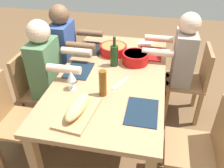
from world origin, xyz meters
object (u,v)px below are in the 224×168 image
Objects in this scene: chair_near_right at (193,79)px; cutting_board at (78,113)px; chair_near_left at (203,146)px; dining_table at (112,82)px; napkin_stack at (146,43)px; diner_near_right at (179,60)px; serving_bowl_fruit at (113,49)px; beer_bottle at (103,83)px; wine_bottle at (114,55)px; wine_glass at (71,77)px; chair_far_center at (36,87)px; chair_far_left at (11,118)px; chair_far_right at (54,65)px; serving_bowl_pasta at (135,57)px; diner_far_right at (67,50)px; bread_loaf at (77,107)px; diner_far_center at (49,71)px.

cutting_board is at bearing 138.77° from chair_near_right.
dining_table is at bearing 59.17° from chair_near_left.
dining_table is 0.76m from napkin_stack.
serving_bowl_fruit is (-0.07, 0.68, 0.10)m from diner_near_right.
beer_bottle reaches higher than serving_bowl_fruit.
wine_glass is (-0.46, 0.26, 0.01)m from wine_bottle.
chair_far_center is 6.07× the size of napkin_stack.
diner_near_right reaches higher than napkin_stack.
chair_far_left is 1.19m from serving_bowl_fruit.
serving_bowl_pasta is (-0.23, -0.98, 0.32)m from chair_far_right.
serving_bowl_pasta reaches higher than serving_bowl_fruit.
diner_near_right is at bearing -37.83° from beer_bottle.
wine_glass is (-0.77, -0.52, 0.37)m from chair_far_right.
chair_near_left is 1.00× the size of chair_far_right.
diner_far_right reaches higher than bread_loaf.
diner_far_center is 0.71m from beer_bottle.
wine_bottle reaches higher than serving_bowl_fruit.
wine_glass is (-0.77, -0.34, 0.16)m from diner_far_right.
bread_loaf is 1.93× the size of wine_glass.
chair_near_right is at bearing -59.17° from dining_table.
chair_far_right is at bearing 102.53° from napkin_stack.
bread_loaf reaches higher than serving_bowl_pasta.
chair_near_right is 0.92m from serving_bowl_fruit.
bread_loaf is (0.00, 0.00, 0.06)m from cutting_board.
diner_far_right is 0.56m from serving_bowl_fruit.
diner_far_center is 0.48m from wine_glass.
dining_table is 0.95m from chair_near_left.
bread_loaf is at bearing -140.42° from diner_far_center.
cutting_board is at bearing -140.42° from diner_far_center.
wine_bottle is at bearing -30.10° from wine_glass.
serving_bowl_fruit is (0.88, 0.86, 0.31)m from chair_near_left.
diner_near_right is at bearing -35.12° from cutting_board.
cutting_board is (-1.06, -0.48, 0.05)m from diner_far_right.
wine_bottle reaches higher than chair_far_center.
serving_bowl_fruit is 0.99m from cutting_board.
napkin_stack is (1.29, -0.38, -0.05)m from bread_loaf.
diner_near_right reaches higher than wine_bottle.
diner_far_right is 1.17m from bread_loaf.
diner_near_right reaches higher than chair_near_left.
dining_table is 0.95m from chair_far_left.
diner_far_center is (-0.48, 1.41, 0.21)m from chair_near_right.
chair_far_center is (-0.48, 1.41, -0.21)m from diner_near_right.
wine_bottle reaches higher than serving_bowl_pasta.
chair_near_left is 1.15m from wine_glass.
chair_far_center is 0.89m from serving_bowl_fruit.
chair_near_right is 0.71× the size of diner_far_right.
serving_bowl_pasta is 0.29m from serving_bowl_fruit.
chair_near_left and bread_loaf have the same top height.
beer_bottle is (0.15, 0.81, 0.37)m from chair_near_left.
diner_far_center is at bearing 90.00° from dining_table.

